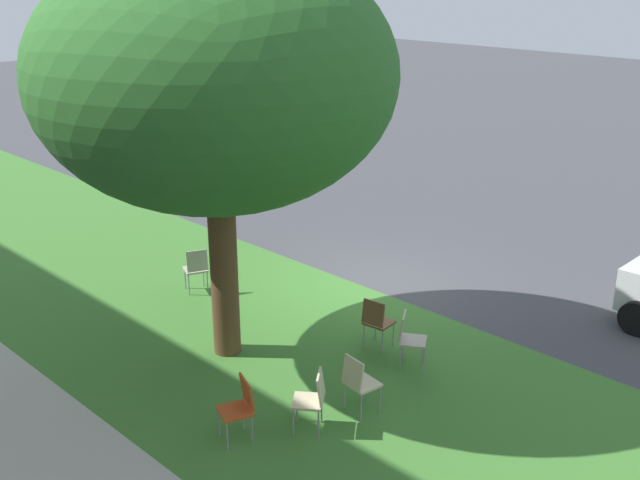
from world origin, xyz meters
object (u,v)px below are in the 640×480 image
chair_1 (409,336)px  chair_5 (240,405)px  street_tree (215,76)px  chair_3 (313,397)px  chair_0 (377,320)px  chair_2 (359,380)px  chair_4 (196,267)px

chair_1 → chair_5: size_ratio=1.00×
street_tree → chair_1: size_ratio=7.29×
chair_3 → chair_1: bearing=-85.7°
chair_0 → chair_1: bearing=173.4°
chair_2 → street_tree: bearing=3.1°
chair_3 → chair_4: bearing=-19.3°
chair_3 → chair_5: size_ratio=1.00×
chair_3 → chair_2: bearing=-101.9°
chair_1 → chair_3: same height
street_tree → chair_2: bearing=-176.9°
chair_3 → chair_4: same height
chair_0 → chair_2: bearing=122.9°
chair_5 → street_tree: bearing=-34.9°
chair_0 → chair_4: same height
street_tree → chair_4: (2.25, -1.09, -3.92)m
chair_3 → chair_5: 0.98m
chair_0 → chair_1: same height
chair_2 → chair_4: size_ratio=1.00×
street_tree → chair_4: bearing=-25.7°
chair_0 → chair_4: (3.93, 0.68, 0.00)m
chair_0 → chair_3: (-0.89, 2.36, 0.00)m
street_tree → chair_3: street_tree is taller
chair_1 → chair_2: bearing=102.0°
chair_0 → chair_3: 2.53m
chair_0 → chair_1: (-0.72, 0.08, 0.00)m
chair_0 → chair_3: same height
street_tree → chair_5: 4.63m
chair_2 → chair_4: 5.07m
chair_0 → chair_5: 3.19m
chair_0 → chair_5: same height
street_tree → chair_5: street_tree is taller
chair_4 → chair_5: size_ratio=1.00×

